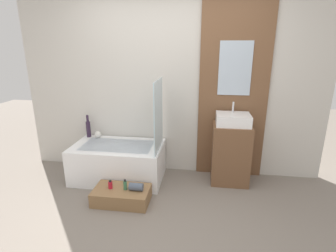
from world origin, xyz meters
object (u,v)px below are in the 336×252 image
object	(u,v)px
vase_round_light	(98,134)
bottle_soap_primary	(110,185)
bathtub	(118,162)
sink	(233,119)
wooden_step_bench	(122,195)
vase_tall_dark	(88,128)
bottle_soap_secondary	(125,185)

from	to	relation	value
vase_round_light	bottle_soap_primary	bearing A→B (deg)	-60.37
bathtub	vase_round_light	size ratio (longest dim) A/B	12.67
vase_round_light	sink	bearing A→B (deg)	-3.87
wooden_step_bench	bottle_soap_primary	size ratio (longest dim) A/B	6.38
wooden_step_bench	bottle_soap_primary	xyz separation A→B (m)	(-0.13, -0.00, 0.13)
wooden_step_bench	bottle_soap_primary	bearing A→B (deg)	-180.00
wooden_step_bench	sink	distance (m)	1.67
sink	vase_tall_dark	size ratio (longest dim) A/B	1.30
bottle_soap_primary	bottle_soap_secondary	distance (m)	0.18
wooden_step_bench	vase_round_light	world-z (taller)	vase_round_light
vase_tall_dark	bathtub	bearing A→B (deg)	-27.62
vase_tall_dark	bottle_soap_primary	xyz separation A→B (m)	(0.61, -0.84, -0.41)
bottle_soap_secondary	vase_round_light	bearing A→B (deg)	128.22
bathtub	wooden_step_bench	xyz separation A→B (m)	(0.22, -0.57, -0.16)
bathtub	bottle_soap_primary	distance (m)	0.57
vase_tall_dark	bottle_soap_secondary	world-z (taller)	vase_tall_dark
bathtub	vase_round_light	world-z (taller)	vase_round_light
vase_tall_dark	bottle_soap_secondary	distance (m)	1.22
wooden_step_bench	bottle_soap_secondary	bearing A→B (deg)	0.00
bathtub	wooden_step_bench	world-z (taller)	bathtub
vase_round_light	bottle_soap_secondary	world-z (taller)	vase_round_light
bathtub	wooden_step_bench	distance (m)	0.63
vase_tall_dark	sink	bearing A→B (deg)	-4.07
vase_round_light	bottle_soap_secondary	distance (m)	1.10
vase_round_light	bathtub	bearing A→B (deg)	-34.04
sink	bottle_soap_secondary	distance (m)	1.57
sink	bottle_soap_secondary	bearing A→B (deg)	-150.86
bathtub	wooden_step_bench	bearing A→B (deg)	-68.97
wooden_step_bench	vase_round_light	distance (m)	1.12
bathtub	sink	world-z (taller)	sink
wooden_step_bench	bottle_soap_primary	world-z (taller)	bottle_soap_primary
wooden_step_bench	vase_round_light	xyz separation A→B (m)	(-0.60, 0.83, 0.45)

